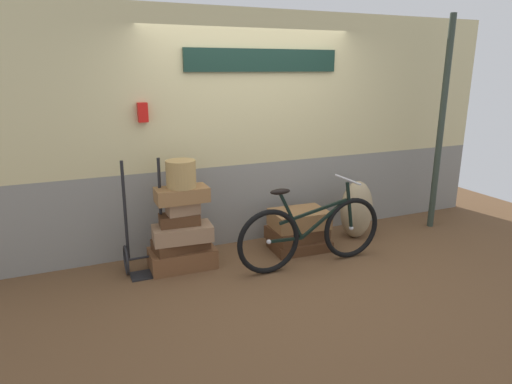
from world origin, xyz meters
name	(u,v)px	position (x,y,z in m)	size (l,w,h in m)	color
ground	(277,265)	(0.00, 0.00, -0.03)	(8.86, 5.20, 0.06)	brown
station_building	(248,130)	(0.01, 0.85, 1.36)	(6.86, 0.74, 2.71)	gray
suitcase_0	(183,258)	(-0.98, 0.32, 0.10)	(0.69, 0.39, 0.21)	brown
suitcase_1	(181,244)	(-0.99, 0.31, 0.27)	(0.57, 0.31, 0.11)	#4C2D19
suitcase_2	(183,233)	(-0.98, 0.27, 0.40)	(0.61, 0.31, 0.16)	#937051
suitcase_3	(179,220)	(-1.00, 0.30, 0.55)	(0.41, 0.21, 0.12)	#4C2D19
suitcase_4	(183,208)	(-0.96, 0.29, 0.67)	(0.33, 0.19, 0.14)	#937051
suitcase_5	(182,195)	(-0.96, 0.28, 0.82)	(0.53, 0.28, 0.15)	olive
suitcase_6	(299,244)	(0.41, 0.26, 0.06)	(0.67, 0.47, 0.12)	#4C2D19
suitcase_7	(297,232)	(0.40, 0.29, 0.20)	(0.66, 0.44, 0.15)	#4C2D19
suitcase_8	(299,219)	(0.41, 0.28, 0.37)	(0.64, 0.45, 0.20)	olive
wicker_basket	(181,174)	(-0.96, 0.29, 1.03)	(0.30, 0.30, 0.28)	#A8844C
luggage_trolley	(146,248)	(-1.35, 0.36, 0.27)	(0.44, 0.38, 1.21)	black
burlap_sack	(356,210)	(1.25, 0.31, 0.37)	(0.42, 0.35, 0.73)	#9E8966
bicycle	(311,233)	(0.31, -0.18, 0.37)	(1.71, 0.46, 0.93)	black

